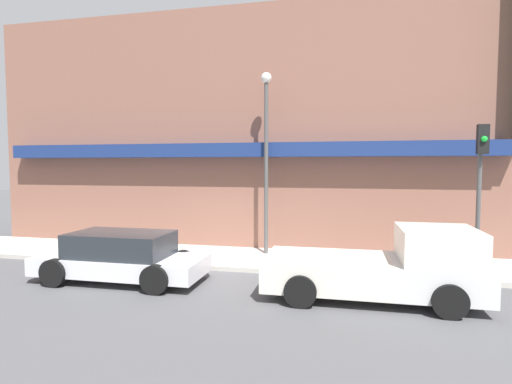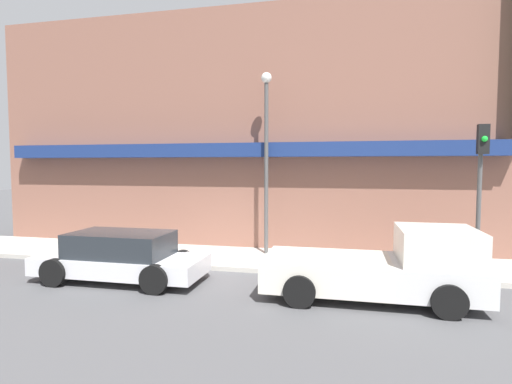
% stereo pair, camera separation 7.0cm
% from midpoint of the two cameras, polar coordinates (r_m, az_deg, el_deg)
% --- Properties ---
extents(ground_plane, '(80.00, 80.00, 0.00)m').
position_cam_midpoint_polar(ground_plane, '(12.50, -6.75, -11.06)').
color(ground_plane, '#4C4C4F').
extents(sidewalk, '(36.00, 2.95, 0.14)m').
position_cam_midpoint_polar(sidewalk, '(13.84, -4.70, -9.27)').
color(sidewalk, '#B7B2A8').
rests_on(sidewalk, ground).
extents(building, '(19.80, 3.80, 10.81)m').
position_cam_midpoint_polar(building, '(16.37, -1.60, 8.42)').
color(building, brown).
rests_on(building, ground).
extents(pickup_truck, '(5.03, 2.26, 1.75)m').
position_cam_midpoint_polar(pickup_truck, '(10.17, 18.12, -10.18)').
color(pickup_truck, silver).
rests_on(pickup_truck, ground).
extents(parked_car, '(4.68, 1.98, 1.36)m').
position_cam_midpoint_polar(parked_car, '(11.80, -18.58, -8.74)').
color(parked_car, silver).
rests_on(parked_car, ground).
extents(fire_hydrant, '(0.18, 0.18, 0.58)m').
position_cam_midpoint_polar(fire_hydrant, '(12.27, 13.10, -9.31)').
color(fire_hydrant, '#196633').
rests_on(fire_hydrant, sidewalk).
extents(street_lamp, '(0.36, 0.36, 6.21)m').
position_cam_midpoint_polar(street_lamp, '(13.78, 1.63, 6.99)').
color(street_lamp, '#4C4C4C').
rests_on(street_lamp, sidewalk).
extents(traffic_light, '(0.28, 0.42, 4.16)m').
position_cam_midpoint_polar(traffic_light, '(12.51, 29.58, 2.31)').
color(traffic_light, '#4C4C4C').
rests_on(traffic_light, sidewalk).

